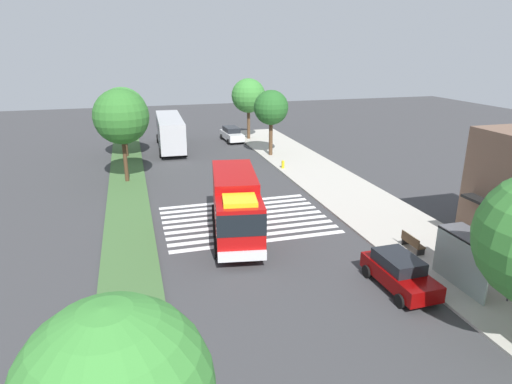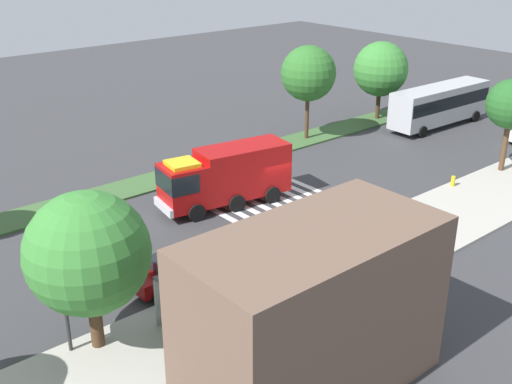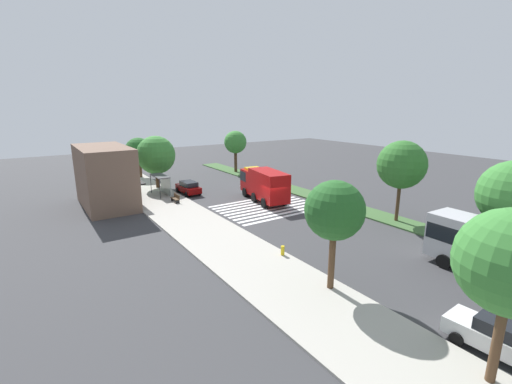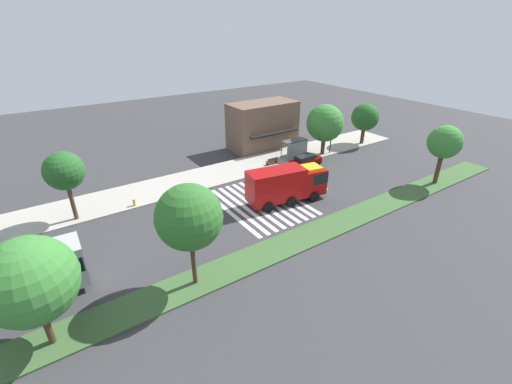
% 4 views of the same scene
% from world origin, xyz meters
% --- Properties ---
extents(ground_plane, '(120.00, 120.00, 0.00)m').
position_xyz_m(ground_plane, '(0.00, 0.00, 0.00)').
color(ground_plane, '#38383A').
extents(sidewalk, '(60.00, 5.96, 0.14)m').
position_xyz_m(sidewalk, '(0.00, 8.97, 0.07)').
color(sidewalk, '#ADA89E').
rests_on(sidewalk, ground_plane).
extents(median_strip, '(60.00, 3.00, 0.14)m').
position_xyz_m(median_strip, '(0.00, -7.49, 0.07)').
color(median_strip, '#3D6033').
rests_on(median_strip, ground_plane).
extents(crosswalk, '(7.65, 10.78, 0.01)m').
position_xyz_m(crosswalk, '(0.64, 0.00, 0.01)').
color(crosswalk, silver).
rests_on(crosswalk, ground_plane).
extents(fire_truck, '(8.84, 3.85, 3.74)m').
position_xyz_m(fire_truck, '(3.29, -1.25, 2.06)').
color(fire_truck, '#A50C0C').
rests_on(fire_truck, ground_plane).
extents(parked_car_west, '(4.78, 2.19, 1.70)m').
position_xyz_m(parked_car_west, '(-24.14, 4.79, 0.88)').
color(parked_car_west, silver).
rests_on(parked_car_west, ground_plane).
extents(parked_car_mid, '(4.25, 2.05, 1.63)m').
position_xyz_m(parked_car_mid, '(11.06, 4.79, 0.84)').
color(parked_car_mid, '#720505').
rests_on(parked_car_mid, ground_plane).
extents(bus_stop_shelter, '(3.50, 1.40, 2.46)m').
position_xyz_m(bus_stop_shelter, '(11.90, 7.75, 1.89)').
color(bus_stop_shelter, '#4C4C51').
rests_on(bus_stop_shelter, sidewalk).
extents(bench_near_shelter, '(1.60, 0.50, 0.90)m').
position_xyz_m(bench_near_shelter, '(7.90, 7.71, 0.59)').
color(bench_near_shelter, '#4C3823').
rests_on(bench_near_shelter, sidewalk).
extents(street_lamp, '(0.36, 0.36, 6.29)m').
position_xyz_m(street_lamp, '(17.29, 6.59, 3.84)').
color(street_lamp, '#2D2D30').
rests_on(street_lamp, sidewalk).
extents(storefront_building, '(9.83, 5.72, 6.60)m').
position_xyz_m(storefront_building, '(11.08, 14.40, 3.30)').
color(storefront_building, brown).
rests_on(storefront_building, ground_plane).
extents(sidewalk_tree_west, '(3.50, 3.50, 6.65)m').
position_xyz_m(sidewalk_tree_west, '(-15.71, 6.99, 5.00)').
color(sidewalk_tree_west, '#513823').
rests_on(sidewalk_tree_west, sidewalk).
extents(sidewalk_tree_center, '(5.04, 5.04, 6.89)m').
position_xyz_m(sidewalk_tree_center, '(16.23, 6.99, 4.49)').
color(sidewalk_tree_center, '#47301E').
rests_on(sidewalk_tree_center, sidewalk).
extents(sidewalk_tree_east, '(4.04, 4.04, 6.04)m').
position_xyz_m(sidewalk_tree_east, '(24.49, 6.99, 4.13)').
color(sidewalk_tree_east, '#47301E').
rests_on(sidewalk_tree_east, sidewalk).
extents(median_tree_west, '(4.46, 4.46, 7.65)m').
position_xyz_m(median_tree_west, '(-10.16, -7.49, 5.54)').
color(median_tree_west, '#47301E').
rests_on(median_tree_west, median_strip).
extents(median_tree_center, '(3.65, 3.65, 6.73)m').
position_xyz_m(median_tree_center, '(20.19, -7.49, 4.99)').
color(median_tree_center, '#47301E').
rests_on(median_tree_center, median_strip).
extents(fire_hydrant, '(0.28, 0.28, 0.70)m').
position_xyz_m(fire_hydrant, '(-10.37, 6.49, 0.49)').
color(fire_hydrant, gold).
rests_on(fire_hydrant, sidewalk).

